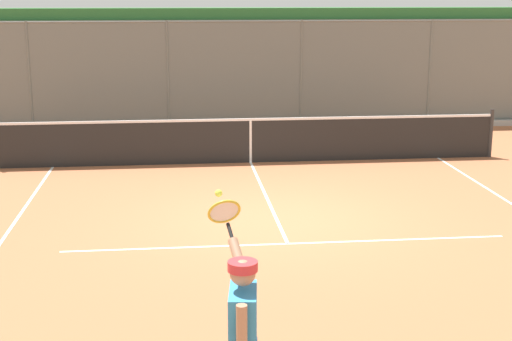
# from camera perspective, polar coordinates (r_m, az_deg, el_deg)

# --- Properties ---
(ground_plane) EXTENTS (60.00, 60.00, 0.00)m
(ground_plane) POSITION_cam_1_polar(r_m,az_deg,el_deg) (12.02, 1.60, -3.80)
(ground_plane) COLOR #A8603D
(court_line_markings) EXTENTS (8.39, 9.82, 0.01)m
(court_line_markings) POSITION_cam_1_polar(r_m,az_deg,el_deg) (10.61, 2.70, -6.16)
(court_line_markings) COLOR white
(court_line_markings) RESTS_ON ground
(fence_backdrop) EXTENTS (20.56, 1.37, 3.17)m
(fence_backdrop) POSITION_cam_1_polar(r_m,az_deg,el_deg) (20.38, -1.75, 7.82)
(fence_backdrop) COLOR slate
(fence_backdrop) RESTS_ON ground
(tennis_net) EXTENTS (10.78, 0.09, 1.07)m
(tennis_net) POSITION_cam_1_polar(r_m,az_deg,el_deg) (15.95, -0.42, 2.35)
(tennis_net) COLOR #2D2D2D
(tennis_net) RESTS_ON ground
(tennis_player) EXTENTS (0.38, 1.37, 1.88)m
(tennis_player) POSITION_cam_1_polar(r_m,az_deg,el_deg) (5.96, -1.04, -12.84)
(tennis_player) COLOR black
(tennis_player) RESTS_ON ground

